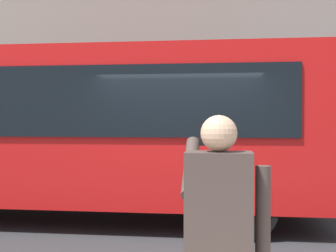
% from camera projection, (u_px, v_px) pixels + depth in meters
% --- Properties ---
extents(ground_plane, '(60.00, 60.00, 0.00)m').
position_uv_depth(ground_plane, '(182.00, 231.00, 7.25)').
color(ground_plane, '#2B2B2D').
extents(red_bus, '(9.05, 2.54, 3.08)m').
position_uv_depth(red_bus, '(75.00, 127.00, 8.13)').
color(red_bus, red).
rests_on(red_bus, ground_plane).
extents(pedestrian_photographer, '(0.53, 0.52, 1.70)m').
position_uv_depth(pedestrian_photographer, '(219.00, 233.00, 2.66)').
color(pedestrian_photographer, '#2D2D33').
rests_on(pedestrian_photographer, sidewalk_curb).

